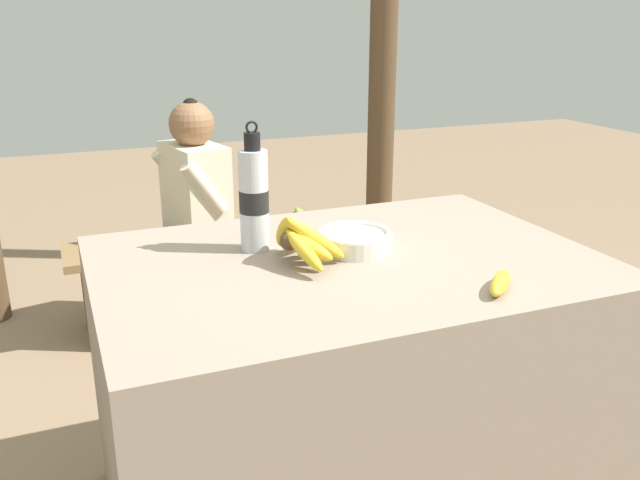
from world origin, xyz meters
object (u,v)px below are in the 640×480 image
Objects in this scene: seated_vendor at (186,200)px; water_bottle at (254,199)px; loose_banana_front at (500,283)px; banana_bunch_green at (302,216)px; serving_bowl at (354,239)px; wooden_bench at (221,250)px; banana_bunch_ripe at (301,238)px; support_post_far at (384,36)px.

water_bottle is at bearing 75.16° from seated_vendor.
banana_bunch_green is (0.19, 1.78, -0.35)m from loose_banana_front.
serving_bowl is 0.14× the size of wooden_bench.
banana_bunch_ripe reaches higher than banana_bunch_green.
water_bottle is at bearing -115.44° from banana_bunch_green.
support_post_far reaches higher than loose_banana_front.
wooden_bench is 1.44m from support_post_far.
banana_bunch_ripe is at bearing 136.47° from loose_banana_front.
support_post_far reaches higher than wooden_bench.
water_bottle reaches higher than serving_bowl.
serving_bowl is at bearing -118.89° from support_post_far.
banana_bunch_ripe is 0.49m from loose_banana_front.
loose_banana_front is 0.56× the size of banana_bunch_green.
wooden_bench is (0.13, 1.44, -0.52)m from banana_bunch_ripe.
water_bottle is 1.52m from banana_bunch_green.
serving_bowl is 0.42m from loose_banana_front.
seated_vendor reaches higher than serving_bowl.
serving_bowl is at bearing 85.48° from seated_vendor.
banana_bunch_ripe is at bearing -110.62° from banana_bunch_green.
wooden_bench is at bearing -176.78° from seated_vendor.
serving_bowl is 0.83× the size of banana_bunch_green.
serving_bowl reaches higher than loose_banana_front.
serving_bowl is 1.39m from seated_vendor.
loose_banana_front is 1.85m from wooden_bench.
seated_vendor is (-0.15, -0.04, 0.27)m from wooden_bench.
banana_bunch_green is at bearing 171.94° from seated_vendor.
serving_bowl is 1.48m from wooden_bench.
loose_banana_front is at bearing -96.08° from banana_bunch_green.
water_bottle is at bearing -99.15° from wooden_bench.
loose_banana_front is (0.19, -0.38, -0.01)m from serving_bowl.
support_post_far is at bearing 32.55° from banana_bunch_green.
banana_bunch_green is (0.54, 1.44, -0.40)m from banana_bunch_ripe.
support_post_far is (1.15, 1.83, 0.42)m from banana_bunch_ripe.
wooden_bench is 0.31m from seated_vendor.
seated_vendor is 4.36× the size of banana_bunch_green.
banana_bunch_green is 1.09m from support_post_far.
banana_bunch_ripe is 1.59m from banana_bunch_green.
wooden_bench is 5.79× the size of banana_bunch_green.
banana_bunch_ripe is at bearing -61.29° from water_bottle.
water_bottle is 0.65m from loose_banana_front.
serving_bowl is 0.08× the size of support_post_far.
seated_vendor is (0.06, 1.26, -0.33)m from water_bottle.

